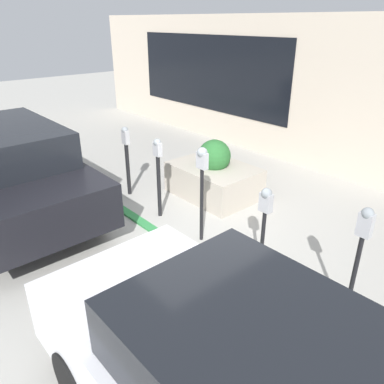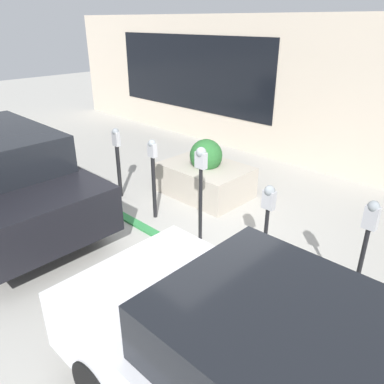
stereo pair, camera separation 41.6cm
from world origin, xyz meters
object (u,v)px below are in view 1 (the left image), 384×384
parking_meter_second (265,212)px  parking_meter_nearest (361,243)px  parking_meter_fourth (158,167)px  parked_car_middle (3,169)px  parking_meter_farthest (127,153)px  planter_box (214,176)px  parking_meter_middle (202,173)px

parking_meter_second → parking_meter_nearest: bearing=-179.1°
parking_meter_fourth → parked_car_middle: parked_car_middle is taller
parking_meter_farthest → parked_car_middle: (0.67, 2.06, -0.01)m
parking_meter_farthest → planter_box: parking_meter_farthest is taller
parking_meter_nearest → parked_car_middle: 5.71m
parking_meter_fourth → parked_car_middle: 2.68m
parking_meter_fourth → planter_box: 1.44m
parking_meter_farthest → parking_meter_middle: bearing=178.2°
parking_meter_middle → parking_meter_second: bearing=-178.7°
parking_meter_second → parking_meter_fourth: size_ratio=0.90×
parking_meter_farthest → parked_car_middle: bearing=72.0°
parking_meter_second → parking_meter_middle: bearing=1.3°
parking_meter_middle → parking_meter_fourth: (1.08, 0.02, -0.21)m
parked_car_middle → parking_meter_nearest: bearing=-159.3°
parking_meter_fourth → parking_meter_middle: bearing=-179.0°
parking_meter_second → parked_car_middle: (4.08, 2.02, -0.09)m
parking_meter_middle → planter_box: 1.86m
parking_meter_nearest → parking_meter_middle: 2.43m
parking_meter_nearest → parked_car_middle: (5.33, 2.04, -0.21)m
parking_meter_second → parking_meter_fourth: 2.26m
planter_box → parked_car_middle: parked_car_middle is taller
parking_meter_nearest → planter_box: parking_meter_nearest is taller
parking_meter_second → parked_car_middle: parked_car_middle is taller
parking_meter_farthest → parked_car_middle: size_ratio=0.29×
parking_meter_nearest → parking_meter_middle: parking_meter_middle is taller
planter_box → parking_meter_fourth: bearing=90.1°
parking_meter_middle → parking_meter_farthest: bearing=-1.8°
parking_meter_nearest → parking_meter_second: parking_meter_nearest is taller
parked_car_middle → parking_meter_second: bearing=-153.9°
parking_meter_second → parking_meter_middle: parking_meter_middle is taller
parking_meter_nearest → parking_meter_second: (1.25, 0.02, -0.12)m
planter_box → parking_meter_nearest: bearing=160.1°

